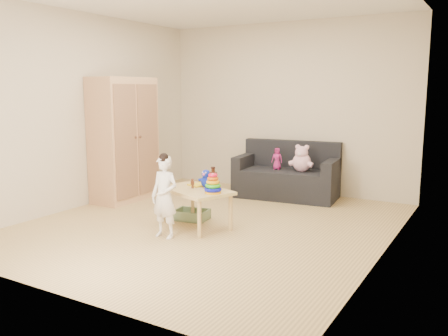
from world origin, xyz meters
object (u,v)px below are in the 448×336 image
Objects in this scene: play_table at (196,208)px; toddler at (165,198)px; wardrobe at (124,140)px; sofa at (286,184)px.

toddler reaches higher than play_table.
wardrobe is 1.19× the size of sofa.
toddler is at bearing -35.60° from wardrobe.
sofa is at bearing 81.09° from play_table.
wardrobe is 2.01× the size of toddler.
sofa is (1.96, 1.31, -0.67)m from wardrobe.
toddler is (-0.37, -2.45, 0.23)m from sofa.
play_table is 0.98× the size of toddler.
wardrobe is at bearing 145.62° from toddler.
sofa is at bearing 82.59° from toddler.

